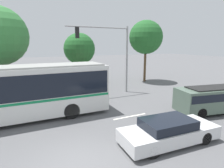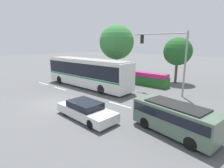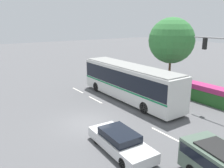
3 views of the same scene
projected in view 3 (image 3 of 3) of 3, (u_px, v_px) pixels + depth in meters
name	position (u px, v px, depth m)	size (l,w,h in m)	color
ground_plane	(88.00, 123.00, 17.12)	(140.00, 140.00, 0.00)	#5B5B5E
city_bus	(129.00, 80.00, 21.77)	(12.09, 2.62, 3.34)	silver
sedan_foreground	(120.00, 142.00, 13.32)	(4.83, 2.06, 1.19)	silver
flowering_hedge	(192.00, 90.00, 22.55)	(9.08, 1.36, 1.61)	#286028
street_tree_left	(171.00, 41.00, 24.83)	(4.90, 4.90, 7.72)	brown
lane_stripe_near	(165.00, 134.00, 15.40)	(2.40, 0.16, 0.01)	silver
lane_stripe_mid	(95.00, 100.00, 22.15)	(2.40, 0.16, 0.01)	silver
lane_stripe_far	(78.00, 90.00, 25.20)	(2.40, 0.16, 0.01)	silver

